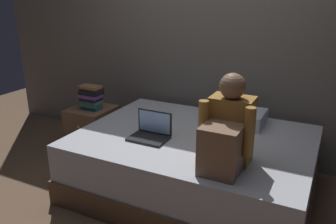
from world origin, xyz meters
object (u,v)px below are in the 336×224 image
at_px(bed, 193,164).
at_px(book_stack, 91,97).
at_px(pillow, 234,116).
at_px(person_sitting, 227,132).
at_px(laptop, 151,132).
at_px(nightstand, 93,131).

xyz_separation_m(bed, book_stack, (-1.27, 0.21, 0.39)).
bearing_deg(pillow, book_stack, -170.75).
relative_size(person_sitting, pillow, 1.17).
height_order(laptop, book_stack, book_stack).
height_order(bed, book_stack, book_stack).
bearing_deg(pillow, nightstand, -171.68).
xyz_separation_m(nightstand, laptop, (0.99, -0.44, 0.33)).
xyz_separation_m(nightstand, person_sitting, (1.70, -0.63, 0.53)).
height_order(person_sitting, book_stack, person_sitting).
height_order(bed, laptop, laptop).
xyz_separation_m(laptop, book_stack, (-0.96, 0.42, 0.07)).
xyz_separation_m(nightstand, book_stack, (0.03, -0.02, 0.40)).
bearing_deg(bed, laptop, -144.93).
height_order(person_sitting, pillow, person_sitting).
bearing_deg(bed, pillow, 64.70).
bearing_deg(pillow, person_sitting, -77.26).
xyz_separation_m(bed, pillow, (0.21, 0.45, 0.34)).
bearing_deg(bed, book_stack, 170.65).
xyz_separation_m(person_sitting, laptop, (-0.71, 0.18, -0.20)).
distance_m(bed, pillow, 0.60).
distance_m(bed, laptop, 0.50).
bearing_deg(nightstand, book_stack, -32.14).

